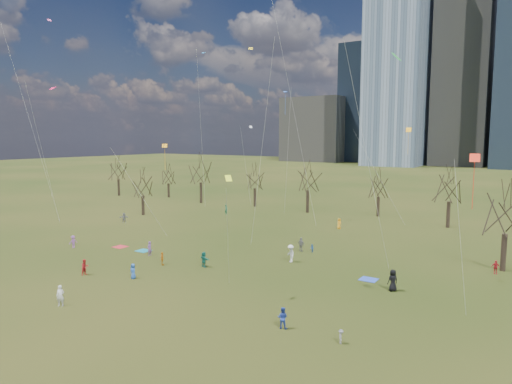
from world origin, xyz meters
The scene contains 24 objects.
ground centered at (0.00, 0.00, 0.00)m, with size 500.00×500.00×0.00m, color black.
downtown_skyline centered at (-2.43, 210.64, 39.01)m, with size 212.50×78.00×118.00m.
bare_tree_row centered at (-0.09, 37.22, 6.12)m, with size 113.04×29.80×9.50m.
blanket_teal centered at (-10.90, 3.99, 0.01)m, with size 1.60×1.50×0.03m, color teal.
blanket_navy centered at (15.52, 7.80, 0.01)m, with size 1.60×1.50×0.03m, color blue.
blanket_crimson centered at (-14.77, 3.81, 0.01)m, with size 1.60×1.50×0.03m, color red.
person_0 centered at (-3.62, -4.17, 0.73)m, with size 0.72×0.47×1.47m, color blue.
person_1 centered at (-3.02, -12.32, 0.85)m, with size 0.62×0.41×1.70m, color white.
person_2 centered at (-8.50, -5.93, 0.79)m, with size 0.77×0.60×1.58m, color red.
person_3 centered at (18.56, -6.44, 0.48)m, with size 0.62×0.36×0.96m, color slate.
person_4 centered at (-4.58, 0.73, 0.70)m, with size 0.82×0.34×1.40m, color orange.
person_5 centered at (-0.42, 2.59, 0.81)m, with size 1.51×0.48×1.63m, color #187064.
person_6 centered at (18.39, 5.76, 0.97)m, with size 0.95×0.62×1.95m, color black.
person_7 centered at (-8.63, 2.82, 0.83)m, with size 0.60×0.40×1.66m, color #7D4E9C.
person_8 centered at (6.40, 14.27, 0.48)m, with size 0.47×0.37×0.96m, color #2A5FB7.
person_9 centered at (6.29, 9.22, 0.95)m, with size 1.23×0.71×1.91m, color silver.
person_10 centered at (25.49, 16.41, 0.69)m, with size 0.81×0.34×1.38m, color red.
person_11 centered at (-27.12, 15.23, 0.79)m, with size 1.46×0.47×1.58m, color slate.
person_12 centered at (3.65, 29.08, 0.80)m, with size 0.78×0.51×1.60m, color orange.
person_13 centered at (-18.17, 30.45, 0.84)m, with size 0.61×0.40×1.68m, color #16664C.
person_14 centered at (14.13, -6.42, 0.78)m, with size 0.76×0.59×1.55m, color #263FA5.
person_15 centered at (-19.24, 0.38, 0.77)m, with size 1.00×0.57×1.54m, color #8C4C99.
person_16 centered at (5.11, 13.99, 0.84)m, with size 0.99×0.41×1.68m, color slate.
kites_airborne centered at (1.53, 14.25, 14.10)m, with size 75.23×45.08×35.35m.
Camera 1 is at (29.37, -33.49, 13.46)m, focal length 32.00 mm.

